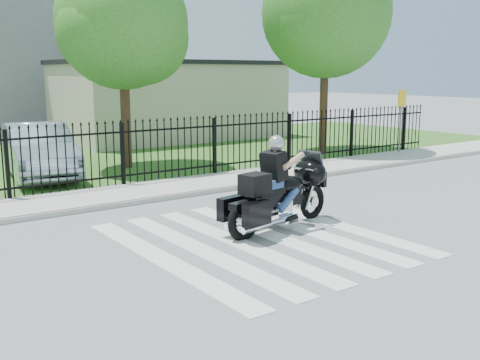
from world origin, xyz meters
TOP-DOWN VIEW (x-y plane):
  - ground at (0.00, 0.00)m, footprint 120.00×120.00m
  - crosswalk at (0.00, 0.00)m, footprint 5.00×5.50m
  - sidewalk at (0.00, 5.00)m, footprint 40.00×2.00m
  - curb at (0.00, 4.00)m, footprint 40.00×0.12m
  - grass_strip at (0.00, 12.00)m, footprint 40.00×12.00m
  - iron_fence at (0.00, 6.00)m, footprint 26.00×0.04m
  - tree_mid at (1.50, 9.00)m, footprint 4.20×4.20m
  - tree_right at (9.50, 8.00)m, footprint 5.00×5.00m
  - building_low at (7.00, 16.00)m, footprint 10.00×6.00m
  - building_low_roof at (7.00, 16.00)m, footprint 10.20×6.20m
  - motorcycle_rider at (0.81, 0.36)m, footprint 2.95×1.30m
  - parked_car at (-1.37, 9.01)m, footprint 2.39×5.11m
  - traffic_sign at (11.36, 5.69)m, footprint 0.51×0.11m

SIDE VIEW (x-z plane):
  - ground at x=0.00m, z-range 0.00..0.00m
  - crosswalk at x=0.00m, z-range 0.00..0.01m
  - grass_strip at x=0.00m, z-range 0.00..0.02m
  - sidewalk at x=0.00m, z-range 0.00..0.12m
  - curb at x=0.00m, z-range 0.00..0.12m
  - motorcycle_rider at x=0.81m, z-range -0.18..1.78m
  - parked_car at x=-1.37m, z-range 0.02..1.64m
  - iron_fence at x=0.00m, z-range 0.00..1.80m
  - building_low at x=7.00m, z-range 0.00..3.50m
  - traffic_sign at x=11.36m, z-range 0.62..2.98m
  - building_low_roof at x=7.00m, z-range 3.50..3.70m
  - tree_mid at x=1.50m, z-range 1.28..8.06m
  - tree_right at x=9.50m, z-range 1.44..9.34m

